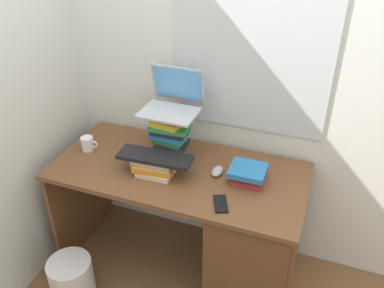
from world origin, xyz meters
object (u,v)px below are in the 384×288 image
(desk, at_px, (236,233))
(keyboard, at_px, (155,157))
(computer_mouse, at_px, (217,171))
(cell_phone, at_px, (221,204))
(book_stack_keyboard_riser, at_px, (155,165))
(wastebasket, at_px, (72,281))
(book_stack_side, at_px, (248,173))
(laptop, at_px, (173,100))
(book_stack_tall, at_px, (170,136))
(mug, at_px, (88,144))

(desk, height_order, keyboard, keyboard)
(computer_mouse, bearing_deg, desk, -23.13)
(keyboard, xyz_separation_m, cell_phone, (0.43, -0.14, -0.10))
(book_stack_keyboard_riser, height_order, cell_phone, book_stack_keyboard_riser)
(wastebasket, bearing_deg, book_stack_side, 30.80)
(book_stack_keyboard_riser, bearing_deg, laptop, 87.54)
(cell_phone, bearing_deg, book_stack_side, 50.52)
(book_stack_tall, height_order, book_stack_keyboard_riser, book_stack_tall)
(cell_phone, bearing_deg, book_stack_tall, 119.03)
(keyboard, bearing_deg, computer_mouse, 15.68)
(book_stack_keyboard_riser, xyz_separation_m, computer_mouse, (0.33, 0.11, -0.03))
(laptop, bearing_deg, cell_phone, -42.57)
(book_stack_keyboard_riser, distance_m, keyboard, 0.06)
(desk, height_order, book_stack_keyboard_riser, book_stack_keyboard_riser)
(book_stack_keyboard_riser, bearing_deg, book_stack_tall, 86.93)
(book_stack_side, height_order, cell_phone, book_stack_side)
(book_stack_keyboard_riser, distance_m, mug, 0.50)
(desk, xyz_separation_m, laptop, (-0.47, 0.20, 0.69))
(laptop, xyz_separation_m, computer_mouse, (0.32, -0.13, -0.33))
(desk, height_order, computer_mouse, computer_mouse)
(desk, bearing_deg, book_stack_tall, 163.54)
(desk, xyz_separation_m, book_stack_side, (0.02, 0.07, 0.39))
(computer_mouse, bearing_deg, keyboard, -161.29)
(laptop, xyz_separation_m, mug, (-0.51, -0.17, -0.30))
(book_stack_tall, xyz_separation_m, book_stack_side, (0.50, -0.07, -0.10))
(book_stack_tall, xyz_separation_m, cell_phone, (0.42, -0.33, -0.14))
(mug, bearing_deg, laptop, 19.08)
(keyboard, height_order, cell_phone, keyboard)
(computer_mouse, height_order, wastebasket, computer_mouse)
(book_stack_tall, relative_size, wastebasket, 0.94)
(laptop, relative_size, mug, 2.87)
(book_stack_keyboard_riser, xyz_separation_m, keyboard, (0.00, -0.00, 0.06))
(book_stack_tall, height_order, book_stack_side, book_stack_tall)
(book_stack_keyboard_riser, xyz_separation_m, laptop, (0.01, 0.25, 0.30))
(book_stack_side, bearing_deg, keyboard, -166.88)
(keyboard, xyz_separation_m, computer_mouse, (0.33, 0.11, -0.09))
(book_stack_side, distance_m, computer_mouse, 0.17)
(computer_mouse, bearing_deg, laptop, 157.38)
(keyboard, distance_m, wastebasket, 0.92)
(cell_phone, relative_size, wastebasket, 0.45)
(computer_mouse, bearing_deg, wastebasket, -143.82)
(book_stack_side, relative_size, computer_mouse, 2.00)
(desk, xyz_separation_m, cell_phone, (-0.05, -0.19, 0.35))
(book_stack_tall, height_order, mug, book_stack_tall)
(book_stack_side, bearing_deg, cell_phone, -106.37)
(book_stack_side, distance_m, keyboard, 0.52)
(keyboard, bearing_deg, cell_phone, -20.94)
(book_stack_tall, relative_size, book_stack_keyboard_riser, 1.18)
(book_stack_tall, height_order, keyboard, book_stack_tall)
(desk, relative_size, book_stack_side, 7.04)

